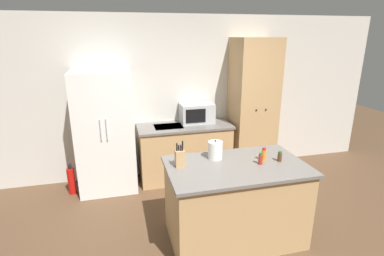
{
  "coord_description": "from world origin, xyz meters",
  "views": [
    {
      "loc": [
        -0.93,
        -2.44,
        2.3
      ],
      "look_at": [
        0.06,
        1.4,
        1.05
      ],
      "focal_mm": 28.0,
      "sensor_mm": 36.0,
      "label": 1
    }
  ],
  "objects_px": {
    "microwave": "(197,113)",
    "fire_extinguisher": "(72,181)",
    "kettle": "(215,150)",
    "spice_bottle_tall_dark": "(264,155)",
    "refrigerator": "(105,132)",
    "knife_block": "(180,158)",
    "pantry_cabinet": "(252,108)",
    "spice_bottle_short_red": "(280,157)",
    "spice_bottle_amber_oil": "(260,159)"
  },
  "relations": [
    {
      "from": "microwave",
      "to": "fire_extinguisher",
      "type": "relative_size",
      "value": 1.13
    },
    {
      "from": "kettle",
      "to": "fire_extinguisher",
      "type": "distance_m",
      "value": 2.37
    },
    {
      "from": "spice_bottle_tall_dark",
      "to": "refrigerator",
      "type": "bearing_deg",
      "value": 138.32
    },
    {
      "from": "knife_block",
      "to": "kettle",
      "type": "distance_m",
      "value": 0.46
    },
    {
      "from": "fire_extinguisher",
      "to": "pantry_cabinet",
      "type": "bearing_deg",
      "value": 1.96
    },
    {
      "from": "refrigerator",
      "to": "pantry_cabinet",
      "type": "distance_m",
      "value": 2.39
    },
    {
      "from": "refrigerator",
      "to": "fire_extinguisher",
      "type": "xyz_separation_m",
      "value": [
        -0.54,
        -0.07,
        -0.7
      ]
    },
    {
      "from": "microwave",
      "to": "kettle",
      "type": "xyz_separation_m",
      "value": [
        -0.2,
        -1.53,
        -0.04
      ]
    },
    {
      "from": "spice_bottle_short_red",
      "to": "kettle",
      "type": "height_order",
      "value": "kettle"
    },
    {
      "from": "spice_bottle_amber_oil",
      "to": "spice_bottle_short_red",
      "type": "bearing_deg",
      "value": 4.22
    },
    {
      "from": "knife_block",
      "to": "spice_bottle_short_red",
      "type": "bearing_deg",
      "value": -7.1
    },
    {
      "from": "fire_extinguisher",
      "to": "spice_bottle_tall_dark",
      "type": "bearing_deg",
      "value": -33.12
    },
    {
      "from": "microwave",
      "to": "knife_block",
      "type": "distance_m",
      "value": 1.77
    },
    {
      "from": "refrigerator",
      "to": "microwave",
      "type": "relative_size",
      "value": 3.39
    },
    {
      "from": "refrigerator",
      "to": "knife_block",
      "type": "height_order",
      "value": "refrigerator"
    },
    {
      "from": "spice_bottle_tall_dark",
      "to": "kettle",
      "type": "relative_size",
      "value": 0.67
    },
    {
      "from": "refrigerator",
      "to": "fire_extinguisher",
      "type": "height_order",
      "value": "refrigerator"
    },
    {
      "from": "microwave",
      "to": "knife_block",
      "type": "relative_size",
      "value": 1.81
    },
    {
      "from": "spice_bottle_amber_oil",
      "to": "kettle",
      "type": "relative_size",
      "value": 0.59
    },
    {
      "from": "refrigerator",
      "to": "pantry_cabinet",
      "type": "bearing_deg",
      "value": 0.78
    },
    {
      "from": "pantry_cabinet",
      "to": "knife_block",
      "type": "xyz_separation_m",
      "value": [
        -1.56,
        -1.53,
        -0.1
      ]
    },
    {
      "from": "knife_block",
      "to": "spice_bottle_short_red",
      "type": "distance_m",
      "value": 1.13
    },
    {
      "from": "knife_block",
      "to": "spice_bottle_short_red",
      "type": "xyz_separation_m",
      "value": [
        1.12,
        -0.14,
        -0.04
      ]
    },
    {
      "from": "spice_bottle_amber_oil",
      "to": "fire_extinguisher",
      "type": "bearing_deg",
      "value": 144.44
    },
    {
      "from": "spice_bottle_tall_dark",
      "to": "spice_bottle_short_red",
      "type": "xyz_separation_m",
      "value": [
        0.16,
        -0.07,
        -0.01
      ]
    },
    {
      "from": "refrigerator",
      "to": "kettle",
      "type": "distance_m",
      "value": 1.87
    },
    {
      "from": "spice_bottle_short_red",
      "to": "kettle",
      "type": "distance_m",
      "value": 0.73
    },
    {
      "from": "refrigerator",
      "to": "microwave",
      "type": "height_order",
      "value": "refrigerator"
    },
    {
      "from": "fire_extinguisher",
      "to": "microwave",
      "type": "bearing_deg",
      "value": 6.07
    },
    {
      "from": "spice_bottle_tall_dark",
      "to": "kettle",
      "type": "height_order",
      "value": "kettle"
    },
    {
      "from": "spice_bottle_tall_dark",
      "to": "spice_bottle_short_red",
      "type": "relative_size",
      "value": 1.25
    },
    {
      "from": "refrigerator",
      "to": "pantry_cabinet",
      "type": "height_order",
      "value": "pantry_cabinet"
    },
    {
      "from": "microwave",
      "to": "kettle",
      "type": "distance_m",
      "value": 1.54
    },
    {
      "from": "spice_bottle_amber_oil",
      "to": "kettle",
      "type": "distance_m",
      "value": 0.51
    },
    {
      "from": "microwave",
      "to": "pantry_cabinet",
      "type": "bearing_deg",
      "value": -6.9
    },
    {
      "from": "kettle",
      "to": "fire_extinguisher",
      "type": "xyz_separation_m",
      "value": [
        -1.8,
        1.32,
        -0.82
      ]
    },
    {
      "from": "pantry_cabinet",
      "to": "spice_bottle_tall_dark",
      "type": "xyz_separation_m",
      "value": [
        -0.61,
        -1.61,
        -0.13
      ]
    },
    {
      "from": "spice_bottle_amber_oil",
      "to": "fire_extinguisher",
      "type": "height_order",
      "value": "spice_bottle_amber_oil"
    },
    {
      "from": "spice_bottle_tall_dark",
      "to": "spice_bottle_amber_oil",
      "type": "bearing_deg",
      "value": -134.11
    },
    {
      "from": "spice_bottle_tall_dark",
      "to": "spice_bottle_amber_oil",
      "type": "distance_m",
      "value": 0.12
    },
    {
      "from": "spice_bottle_tall_dark",
      "to": "spice_bottle_amber_oil",
      "type": "relative_size",
      "value": 1.13
    },
    {
      "from": "refrigerator",
      "to": "kettle",
      "type": "xyz_separation_m",
      "value": [
        1.25,
        -1.38,
        0.12
      ]
    },
    {
      "from": "spice_bottle_tall_dark",
      "to": "fire_extinguisher",
      "type": "xyz_separation_m",
      "value": [
        -2.31,
        1.51,
        -0.79
      ]
    },
    {
      "from": "refrigerator",
      "to": "spice_bottle_short_red",
      "type": "xyz_separation_m",
      "value": [
        1.93,
        -1.64,
        0.08
      ]
    },
    {
      "from": "refrigerator",
      "to": "microwave",
      "type": "bearing_deg",
      "value": 5.69
    },
    {
      "from": "spice_bottle_tall_dark",
      "to": "fire_extinguisher",
      "type": "height_order",
      "value": "spice_bottle_tall_dark"
    },
    {
      "from": "pantry_cabinet",
      "to": "knife_block",
      "type": "height_order",
      "value": "pantry_cabinet"
    },
    {
      "from": "refrigerator",
      "to": "spice_bottle_short_red",
      "type": "bearing_deg",
      "value": -40.36
    },
    {
      "from": "microwave",
      "to": "knife_block",
      "type": "height_order",
      "value": "same"
    },
    {
      "from": "spice_bottle_tall_dark",
      "to": "kettle",
      "type": "bearing_deg",
      "value": 159.66
    }
  ]
}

